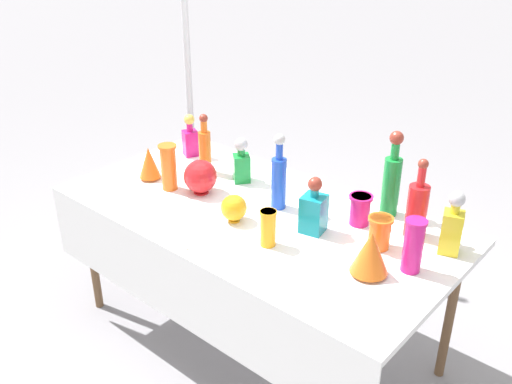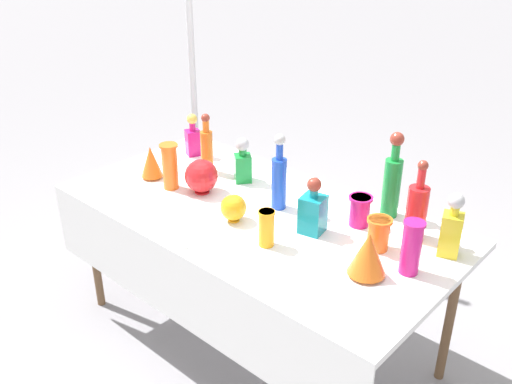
{
  "view_description": "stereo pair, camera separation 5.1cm",
  "coord_description": "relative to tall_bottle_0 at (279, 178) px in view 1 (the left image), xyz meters",
  "views": [
    {
      "loc": [
        1.54,
        -1.77,
        2.05
      ],
      "look_at": [
        0.0,
        0.0,
        0.86
      ],
      "focal_mm": 40.0,
      "sensor_mm": 36.0,
      "label": 1
    },
    {
      "loc": [
        1.57,
        -1.74,
        2.05
      ],
      "look_at": [
        0.0,
        0.0,
        0.86
      ],
      "focal_mm": 40.0,
      "sensor_mm": 36.0,
      "label": 2
    }
  ],
  "objects": [
    {
      "name": "slender_vase_4",
      "position": [
        -0.54,
        -0.2,
        -0.03
      ],
      "size": [
        0.09,
        0.09,
        0.24
      ],
      "color": "orange",
      "rests_on": "display_table"
    },
    {
      "name": "square_decanter_0",
      "position": [
        -0.33,
        0.1,
        -0.05
      ],
      "size": [
        0.12,
        0.12,
        0.24
      ],
      "color": "#198C38",
      "rests_on": "display_table"
    },
    {
      "name": "tall_bottle_0",
      "position": [
        0.0,
        0.0,
        0.0
      ],
      "size": [
        0.07,
        0.07,
        0.37
      ],
      "color": "blue",
      "rests_on": "display_table"
    },
    {
      "name": "square_decanter_3",
      "position": [
        -0.77,
        0.16,
        -0.05
      ],
      "size": [
        0.1,
        0.1,
        0.24
      ],
      "color": "#C61972",
      "rests_on": "display_table"
    },
    {
      "name": "slender_vase_0",
      "position": [
        0.37,
        0.11,
        -0.08
      ],
      "size": [
        0.11,
        0.11,
        0.14
      ],
      "color": "#C61972",
      "rests_on": "display_table"
    },
    {
      "name": "fluted_vase_1",
      "position": [
        0.61,
        -0.2,
        -0.06
      ],
      "size": [
        0.15,
        0.15,
        0.19
      ],
      "color": "orange",
      "rests_on": "display_table"
    },
    {
      "name": "round_bowl_1",
      "position": [
        -0.07,
        -0.23,
        -0.09
      ],
      "size": [
        0.12,
        0.12,
        0.13
      ],
      "color": "orange",
      "rests_on": "display_table"
    },
    {
      "name": "tall_bottle_1",
      "position": [
        -0.55,
        0.06,
        -0.02
      ],
      "size": [
        0.07,
        0.07,
        0.32
      ],
      "color": "orange",
      "rests_on": "display_table"
    },
    {
      "name": "ground_plane",
      "position": [
        -0.05,
        -0.1,
        -0.92
      ],
      "size": [
        40.0,
        40.0,
        0.0
      ],
      "primitive_type": "plane",
      "color": "gray"
    },
    {
      "name": "tall_bottle_2",
      "position": [
        0.43,
        0.28,
        0.02
      ],
      "size": [
        0.08,
        0.08,
        0.41
      ],
      "color": "#198C38",
      "rests_on": "display_table"
    },
    {
      "name": "square_decanter_2",
      "position": [
        0.78,
        0.16,
        -0.03
      ],
      "size": [
        0.1,
        0.1,
        0.28
      ],
      "color": "yellow",
      "rests_on": "display_table"
    },
    {
      "name": "round_bowl_0",
      "position": [
        -0.39,
        -0.13,
        -0.07
      ],
      "size": [
        0.17,
        0.17,
        0.17
      ],
      "color": "red",
      "rests_on": "display_table"
    },
    {
      "name": "price_tag_left",
      "position": [
        -0.08,
        -0.54,
        -0.14
      ],
      "size": [
        0.05,
        0.01,
        0.03
      ],
      "primitive_type": "cube",
      "rotation": [
        -0.21,
        0.0,
        0.01
      ],
      "color": "white",
      "rests_on": "display_table"
    },
    {
      "name": "canopy_pole",
      "position": [
        -1.16,
        0.52,
        0.16
      ],
      "size": [
        0.18,
        0.18,
        2.67
      ],
      "color": "silver",
      "rests_on": "ground"
    },
    {
      "name": "square_decanter_1",
      "position": [
        0.25,
        -0.07,
        -0.05
      ],
      "size": [
        0.12,
        0.12,
        0.26
      ],
      "color": "teal",
      "rests_on": "display_table"
    },
    {
      "name": "display_table",
      "position": [
        -0.05,
        -0.14,
        -0.22
      ],
      "size": [
        1.9,
        0.98,
        0.76
      ],
      "color": "white",
      "rests_on": "ground"
    },
    {
      "name": "slender_vase_3",
      "position": [
        0.18,
        -0.29,
        -0.07
      ],
      "size": [
        0.07,
        0.07,
        0.16
      ],
      "color": "orange",
      "rests_on": "display_table"
    },
    {
      "name": "slender_vase_1",
      "position": [
        0.72,
        -0.07,
        -0.04
      ],
      "size": [
        0.08,
        0.08,
        0.22
      ],
      "color": "#C61972",
      "rests_on": "display_table"
    },
    {
      "name": "tall_bottle_3",
      "position": [
        0.61,
        0.18,
        -0.02
      ],
      "size": [
        0.09,
        0.09,
        0.36
      ],
      "color": "red",
      "rests_on": "display_table"
    },
    {
      "name": "slender_vase_2",
      "position": [
        0.54,
        -0.0,
        -0.08
      ],
      "size": [
        0.11,
        0.11,
        0.14
      ],
      "color": "orange",
      "rests_on": "display_table"
    },
    {
      "name": "fluted_vase_0",
      "position": [
        -0.7,
        -0.19,
        -0.06
      ],
      "size": [
        0.11,
        0.11,
        0.17
      ],
      "color": "orange",
      "rests_on": "display_table"
    }
  ]
}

